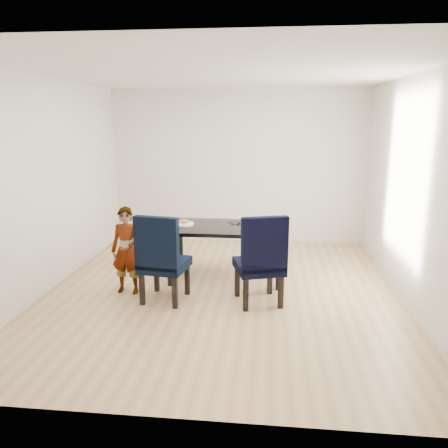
# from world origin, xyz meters

# --- Properties ---
(floor) EXTENTS (4.50, 5.00, 0.01)m
(floor) POSITION_xyz_m (0.00, 0.00, -0.01)
(floor) COLOR tan
(floor) RESTS_ON ground
(ceiling) EXTENTS (4.50, 5.00, 0.01)m
(ceiling) POSITION_xyz_m (0.00, 0.00, 2.71)
(ceiling) COLOR white
(ceiling) RESTS_ON wall_back
(wall_back) EXTENTS (4.50, 0.01, 2.70)m
(wall_back) POSITION_xyz_m (0.00, 2.50, 1.35)
(wall_back) COLOR silver
(wall_back) RESTS_ON ground
(wall_front) EXTENTS (4.50, 0.01, 2.70)m
(wall_front) POSITION_xyz_m (0.00, -2.50, 1.35)
(wall_front) COLOR silver
(wall_front) RESTS_ON ground
(wall_left) EXTENTS (0.01, 5.00, 2.70)m
(wall_left) POSITION_xyz_m (-2.25, 0.00, 1.35)
(wall_left) COLOR silver
(wall_left) RESTS_ON ground
(wall_right) EXTENTS (0.01, 5.00, 2.70)m
(wall_right) POSITION_xyz_m (2.25, 0.00, 1.35)
(wall_right) COLOR white
(wall_right) RESTS_ON ground
(dining_table) EXTENTS (1.60, 0.90, 0.75)m
(dining_table) POSITION_xyz_m (0.00, 0.50, 0.38)
(dining_table) COLOR black
(dining_table) RESTS_ON floor
(chair_left) EXTENTS (0.60, 0.62, 1.10)m
(chair_left) POSITION_xyz_m (-0.67, -0.33, 0.55)
(chair_left) COLOR black
(chair_left) RESTS_ON floor
(chair_right) EXTENTS (0.67, 0.69, 1.11)m
(chair_right) POSITION_xyz_m (0.47, -0.29, 0.56)
(chair_right) COLOR black
(chair_right) RESTS_ON floor
(child) EXTENTS (0.42, 0.29, 1.12)m
(child) POSITION_xyz_m (-1.20, -0.15, 0.56)
(child) COLOR orange
(child) RESTS_ON floor
(plate) EXTENTS (0.33, 0.33, 0.02)m
(plate) POSITION_xyz_m (-0.60, 0.53, 0.76)
(plate) COLOR silver
(plate) RESTS_ON dining_table
(sandwich) EXTENTS (0.16, 0.12, 0.06)m
(sandwich) POSITION_xyz_m (-0.60, 0.53, 0.80)
(sandwich) COLOR #C48746
(sandwich) RESTS_ON plate
(laptop) EXTENTS (0.32, 0.24, 0.02)m
(laptop) POSITION_xyz_m (0.66, 0.70, 0.76)
(laptop) COLOR black
(laptop) RESTS_ON dining_table
(cable_tangle) EXTENTS (0.18, 0.18, 0.01)m
(cable_tangle) POSITION_xyz_m (0.12, 0.61, 0.75)
(cable_tangle) COLOR black
(cable_tangle) RESTS_ON dining_table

